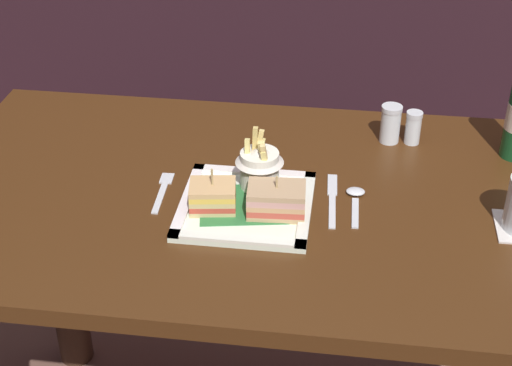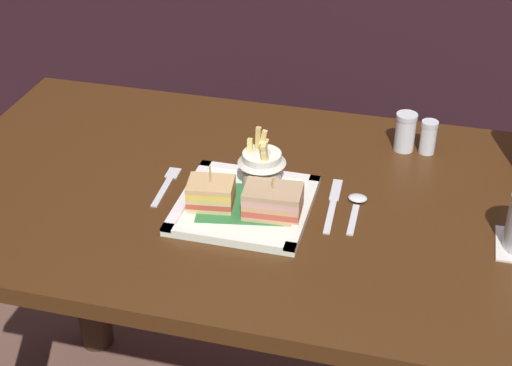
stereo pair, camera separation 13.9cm
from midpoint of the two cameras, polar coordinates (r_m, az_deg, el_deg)
The scene contains 10 objects.
dining_table at distance 1.54m, azimuth -1.92°, elevation -6.60°, with size 1.29×0.73×0.78m.
square_plate at distance 1.39m, azimuth -3.61°, elevation -1.81°, with size 0.24×0.24×0.02m.
sandwich_half_left at distance 1.37m, azimuth -6.13°, elevation -1.09°, with size 0.09×0.08×0.08m.
sandwich_half_right at distance 1.35m, azimuth -1.42°, elevation -1.39°, with size 0.11×0.07×0.08m.
fries_cup at distance 1.41m, azimuth -2.56°, elevation 1.41°, with size 0.09×0.09×0.12m.
fork at distance 1.46m, azimuth -9.64°, elevation -0.59°, with size 0.03×0.14×0.00m.
knife at distance 1.42m, azimuth 2.90°, elevation -1.19°, with size 0.02×0.18×0.00m.
spoon at distance 1.42m, azimuth 4.62°, elevation -1.12°, with size 0.04×0.12×0.01m.
salt_shaker at distance 1.60m, azimuth 7.48°, elevation 4.14°, with size 0.04×0.04×0.08m.
pepper_shaker at distance 1.60m, azimuth 9.14°, elevation 3.87°, with size 0.03×0.03×0.07m.
Camera 1 is at (0.14, -1.19, 1.57)m, focal length 53.98 mm.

